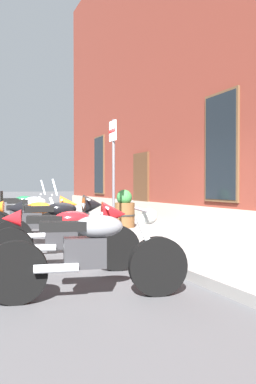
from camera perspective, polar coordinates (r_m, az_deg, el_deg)
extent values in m
plane|color=#424244|center=(7.78, -3.21, -8.03)|extent=(140.00, 140.00, 0.00)
cube|color=slate|center=(8.35, 5.96, -6.95)|extent=(31.72, 2.81, 0.14)
cube|color=gray|center=(9.06, 13.55, -4.55)|extent=(25.72, 0.10, 0.70)
cube|color=#513823|center=(16.72, -4.27, 4.00)|extent=(1.22, 0.06, 2.52)
cube|color=black|center=(16.71, -4.37, 4.00)|extent=(1.10, 0.03, 2.40)
cube|color=#472B19|center=(12.71, 1.97, 0.67)|extent=(1.10, 0.08, 2.30)
cube|color=#513823|center=(9.07, 13.70, 6.53)|extent=(1.22, 0.06, 2.52)
cube|color=black|center=(9.05, 13.55, 6.54)|extent=(1.10, 0.03, 2.40)
cylinder|color=black|center=(10.68, -11.82, -3.97)|extent=(0.24, 0.61, 0.60)
cylinder|color=silver|center=(10.66, -12.37, -2.45)|extent=(0.14, 0.34, 0.69)
cube|color=#28282B|center=(10.70, -15.95, -3.01)|extent=(0.31, 0.48, 0.32)
ellipsoid|color=#195633|center=(10.67, -15.16, -1.20)|extent=(0.36, 0.56, 0.24)
cube|color=black|center=(10.70, -17.19, -1.15)|extent=(0.31, 0.51, 0.10)
cylinder|color=silver|center=(10.65, -12.81, -0.28)|extent=(0.61, 0.16, 0.04)
cylinder|color=silver|center=(10.62, -17.62, -3.75)|extent=(0.18, 0.46, 0.09)
cube|color=#B2BCC6|center=(10.64, -12.49, 0.69)|extent=(0.38, 0.21, 0.40)
cylinder|color=black|center=(9.45, -10.06, -4.59)|extent=(0.25, 0.62, 0.61)
cylinder|color=silver|center=(9.43, -10.68, -2.86)|extent=(0.14, 0.34, 0.70)
cube|color=#28282B|center=(9.47, -14.64, -3.51)|extent=(0.31, 0.48, 0.32)
ellipsoid|color=#B7BABF|center=(9.43, -13.74, -1.42)|extent=(0.37, 0.56, 0.24)
cube|color=black|center=(9.46, -16.04, -1.37)|extent=(0.32, 0.52, 0.10)
cylinder|color=silver|center=(9.41, -11.17, -0.38)|extent=(0.61, 0.17, 0.04)
cylinder|color=silver|center=(9.38, -16.53, -4.35)|extent=(0.19, 0.46, 0.09)
cube|color=#B2BCC6|center=(9.41, -10.81, 0.71)|extent=(0.38, 0.22, 0.40)
cylinder|color=black|center=(7.92, -8.43, -5.46)|extent=(0.30, 0.67, 0.66)
cylinder|color=silver|center=(7.90, -9.16, -3.72)|extent=(0.15, 0.31, 0.61)
cube|color=#28282B|center=(7.96, -14.16, -4.14)|extent=(0.33, 0.48, 0.32)
ellipsoid|color=orange|center=(7.93, -13.09, -2.34)|extent=(0.39, 0.57, 0.24)
cube|color=black|center=(7.98, -15.81, -2.26)|extent=(0.34, 0.52, 0.10)
cylinder|color=silver|center=(7.88, -9.75, -1.11)|extent=(0.61, 0.21, 0.04)
cylinder|color=silver|center=(7.90, -16.44, -5.14)|extent=(0.21, 0.46, 0.09)
cone|color=orange|center=(7.88, -8.80, -1.83)|extent=(0.44, 0.43, 0.36)
cylinder|color=black|center=(6.91, -4.80, -6.43)|extent=(0.19, 0.66, 0.65)
cylinder|color=black|center=(6.76, -16.71, -6.64)|extent=(0.19, 0.66, 0.65)
cylinder|color=silver|center=(6.86, -5.62, -4.27)|extent=(0.10, 0.32, 0.65)
cube|color=#28282B|center=(6.77, -11.11, -5.07)|extent=(0.27, 0.46, 0.32)
ellipsoid|color=black|center=(6.76, -9.86, -2.54)|extent=(0.31, 0.54, 0.24)
cube|color=black|center=(6.73, -13.07, -2.48)|extent=(0.27, 0.50, 0.10)
cylinder|color=silver|center=(6.82, -6.29, -1.07)|extent=(0.62, 0.10, 0.04)
cylinder|color=silver|center=(6.64, -13.59, -6.32)|extent=(0.14, 0.46, 0.09)
cone|color=black|center=(6.85, -5.22, -1.90)|extent=(0.39, 0.38, 0.36)
cone|color=black|center=(6.71, -16.56, -2.34)|extent=(0.27, 0.28, 0.24)
cylinder|color=black|center=(5.55, -1.58, -8.31)|extent=(0.26, 0.66, 0.64)
cylinder|color=black|center=(5.51, -17.12, -8.42)|extent=(0.26, 0.66, 0.64)
cylinder|color=silver|center=(5.50, -2.61, -5.93)|extent=(0.13, 0.30, 0.60)
cube|color=#28282B|center=(5.45, -9.85, -6.58)|extent=(0.31, 0.48, 0.32)
ellipsoid|color=red|center=(5.43, -8.27, -4.08)|extent=(0.37, 0.56, 0.24)
cube|color=black|center=(5.43, -12.30, -3.99)|extent=(0.32, 0.52, 0.10)
cylinder|color=silver|center=(5.46, -3.44, -2.26)|extent=(0.61, 0.17, 0.04)
cylinder|color=silver|center=(5.36, -13.07, -8.13)|extent=(0.18, 0.46, 0.09)
cone|color=red|center=(5.48, -2.09, -3.29)|extent=(0.42, 0.41, 0.36)
cone|color=red|center=(5.45, -16.93, -3.78)|extent=(0.29, 0.31, 0.24)
cylinder|color=black|center=(4.32, 4.47, -10.94)|extent=(0.25, 0.66, 0.65)
cylinder|color=black|center=(4.17, -16.34, -11.41)|extent=(0.25, 0.66, 0.65)
cylinder|color=silver|center=(4.25, 3.17, -7.68)|extent=(0.13, 0.32, 0.63)
cube|color=#28282B|center=(4.14, -6.44, -8.93)|extent=(0.30, 0.48, 0.32)
ellipsoid|color=slate|center=(4.12, -4.36, -5.12)|extent=(0.36, 0.56, 0.24)
cube|color=black|center=(4.08, -9.68, -5.04)|extent=(0.31, 0.51, 0.10)
cylinder|color=silver|center=(4.19, 2.11, -2.68)|extent=(0.61, 0.16, 0.04)
cylinder|color=silver|center=(4.03, -10.61, -11.10)|extent=(0.18, 0.46, 0.09)
sphere|color=silver|center=(4.21, 3.17, -3.61)|extent=(0.18, 0.18, 0.18)
cylinder|color=#4C4C51|center=(8.47, -2.16, 2.23)|extent=(0.06, 0.06, 2.54)
cube|color=white|center=(8.54, -2.29, 9.07)|extent=(0.36, 0.03, 0.44)
cube|color=red|center=(8.54, -2.38, 9.07)|extent=(0.36, 0.01, 0.08)
cylinder|color=brown|center=(9.93, -0.55, -3.44)|extent=(0.53, 0.53, 0.63)
cylinder|color=black|center=(9.93, -0.55, -3.44)|extent=(0.56, 0.56, 0.04)
sphere|color=#28602D|center=(9.91, -0.55, -0.80)|extent=(0.40, 0.40, 0.40)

